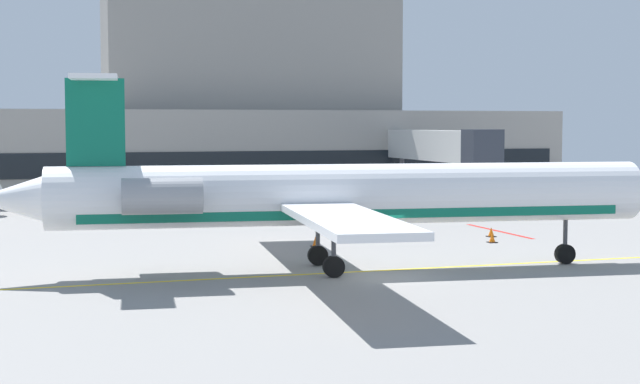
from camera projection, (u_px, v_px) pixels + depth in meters
name	position (u px, v px, depth m)	size (l,w,h in m)	color
ground	(381.00, 278.00, 39.43)	(120.00, 120.00, 0.11)	gray
terminal_building	(208.00, 113.00, 83.46)	(68.44, 12.13, 21.47)	gray
jet_bridge_west	(441.00, 147.00, 73.37)	(2.40, 17.25, 5.97)	silver
regional_jet	(342.00, 195.00, 40.77)	(31.27, 24.82, 8.33)	white
baggage_tug	(278.00, 199.00, 67.34)	(3.51, 2.28, 2.17)	silver
safety_cone_bravo	(492.00, 238.00, 50.64)	(0.47, 0.47, 0.55)	orange
safety_cone_charlie	(491.00, 232.00, 53.27)	(0.47, 0.47, 0.55)	orange
safety_cone_delta	(316.00, 242.00, 48.98)	(0.47, 0.47, 0.55)	orange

